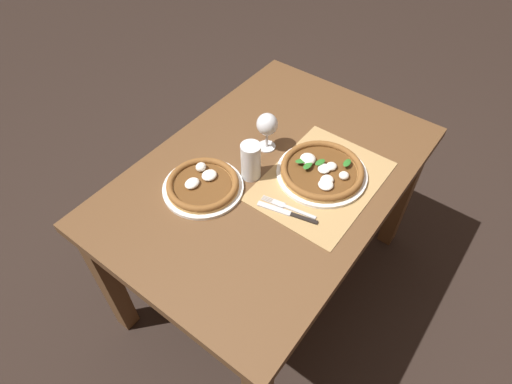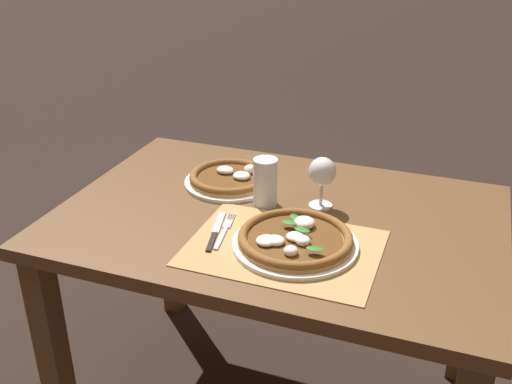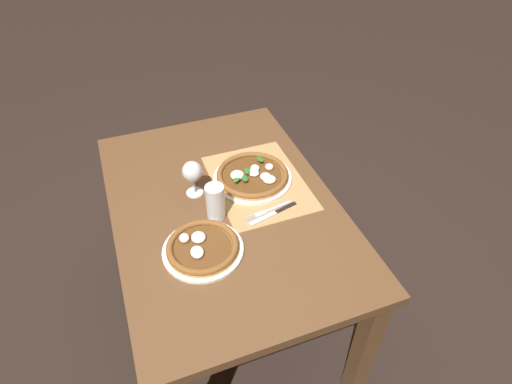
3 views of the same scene
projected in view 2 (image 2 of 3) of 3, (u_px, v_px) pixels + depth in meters
dining_table at (278, 247)px, 1.77m from camera, size 1.26×0.86×0.74m
paper_placemat at (284, 248)px, 1.56m from camera, size 0.49×0.36×0.00m
pizza_near at (295, 240)px, 1.55m from camera, size 0.33×0.33×0.05m
pizza_far at (230, 178)px, 1.90m from camera, size 0.29×0.29×0.05m
wine_glass at (322, 174)px, 1.72m from camera, size 0.08×0.08×0.16m
pint_glass at (265, 183)px, 1.75m from camera, size 0.07×0.07×0.15m
fork at (225, 230)px, 1.63m from camera, size 0.05×0.20×0.00m
knife at (216, 231)px, 1.63m from camera, size 0.07×0.21×0.01m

